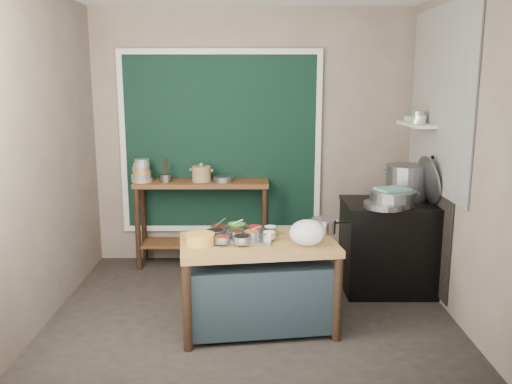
{
  "coord_description": "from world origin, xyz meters",
  "views": [
    {
      "loc": [
        0.02,
        -4.51,
        2.03
      ],
      "look_at": [
        0.04,
        0.25,
        1.04
      ],
      "focal_mm": 38.0,
      "sensor_mm": 36.0,
      "label": 1
    }
  ],
  "objects_px": {
    "condiment_tray": "(242,238)",
    "ceramic_crock": "(201,175)",
    "saucepan": "(323,226)",
    "steamer": "(392,198)",
    "yellow_basin": "(200,239)",
    "stock_pot": "(407,182)",
    "back_counter": "(203,223)",
    "prep_table": "(258,285)",
    "stove_block": "(390,247)",
    "utensil_cup": "(166,178)"
  },
  "relations": [
    {
      "from": "saucepan",
      "to": "stock_pot",
      "type": "height_order",
      "value": "stock_pot"
    },
    {
      "from": "condiment_tray",
      "to": "saucepan",
      "type": "height_order",
      "value": "saucepan"
    },
    {
      "from": "ceramic_crock",
      "to": "condiment_tray",
      "type": "bearing_deg",
      "value": -72.84
    },
    {
      "from": "utensil_cup",
      "to": "ceramic_crock",
      "type": "relative_size",
      "value": 0.61
    },
    {
      "from": "utensil_cup",
      "to": "ceramic_crock",
      "type": "height_order",
      "value": "ceramic_crock"
    },
    {
      "from": "stove_block",
      "to": "ceramic_crock",
      "type": "relative_size",
      "value": 4.12
    },
    {
      "from": "saucepan",
      "to": "steamer",
      "type": "relative_size",
      "value": 0.51
    },
    {
      "from": "condiment_tray",
      "to": "stock_pot",
      "type": "distance_m",
      "value": 1.89
    },
    {
      "from": "stove_block",
      "to": "utensil_cup",
      "type": "height_order",
      "value": "utensil_cup"
    },
    {
      "from": "condiment_tray",
      "to": "utensil_cup",
      "type": "bearing_deg",
      "value": 119.72
    },
    {
      "from": "yellow_basin",
      "to": "back_counter",
      "type": "bearing_deg",
      "value": 94.91
    },
    {
      "from": "condiment_tray",
      "to": "back_counter",
      "type": "bearing_deg",
      "value": 107.03
    },
    {
      "from": "prep_table",
      "to": "back_counter",
      "type": "distance_m",
      "value": 1.69
    },
    {
      "from": "yellow_basin",
      "to": "saucepan",
      "type": "bearing_deg",
      "value": 18.06
    },
    {
      "from": "condiment_tray",
      "to": "ceramic_crock",
      "type": "relative_size",
      "value": 2.29
    },
    {
      "from": "condiment_tray",
      "to": "yellow_basin",
      "type": "bearing_deg",
      "value": -155.68
    },
    {
      "from": "back_counter",
      "to": "stove_block",
      "type": "height_order",
      "value": "back_counter"
    },
    {
      "from": "stove_block",
      "to": "utensil_cup",
      "type": "relative_size",
      "value": 6.78
    },
    {
      "from": "back_counter",
      "to": "condiment_tray",
      "type": "relative_size",
      "value": 2.9
    },
    {
      "from": "prep_table",
      "to": "saucepan",
      "type": "relative_size",
      "value": 5.49
    },
    {
      "from": "back_counter",
      "to": "utensil_cup",
      "type": "distance_m",
      "value": 0.64
    },
    {
      "from": "utensil_cup",
      "to": "steamer",
      "type": "bearing_deg",
      "value": -20.59
    },
    {
      "from": "stove_block",
      "to": "steamer",
      "type": "bearing_deg",
      "value": -106.46
    },
    {
      "from": "back_counter",
      "to": "steamer",
      "type": "height_order",
      "value": "steamer"
    },
    {
      "from": "ceramic_crock",
      "to": "stock_pot",
      "type": "height_order",
      "value": "stock_pot"
    },
    {
      "from": "condiment_tray",
      "to": "yellow_basin",
      "type": "xyz_separation_m",
      "value": [
        -0.32,
        -0.15,
        0.03
      ]
    },
    {
      "from": "stove_block",
      "to": "saucepan",
      "type": "bearing_deg",
      "value": -140.54
    },
    {
      "from": "ceramic_crock",
      "to": "stock_pot",
      "type": "relative_size",
      "value": 0.51
    },
    {
      "from": "yellow_basin",
      "to": "stove_block",
      "type": "bearing_deg",
      "value": 28.17
    },
    {
      "from": "condiment_tray",
      "to": "stock_pot",
      "type": "relative_size",
      "value": 1.17
    },
    {
      "from": "yellow_basin",
      "to": "stock_pot",
      "type": "bearing_deg",
      "value": 29.75
    },
    {
      "from": "back_counter",
      "to": "saucepan",
      "type": "relative_size",
      "value": 6.37
    },
    {
      "from": "prep_table",
      "to": "condiment_tray",
      "type": "height_order",
      "value": "condiment_tray"
    },
    {
      "from": "prep_table",
      "to": "utensil_cup",
      "type": "distance_m",
      "value": 1.94
    },
    {
      "from": "yellow_basin",
      "to": "saucepan",
      "type": "xyz_separation_m",
      "value": [
        1.02,
        0.33,
        0.02
      ]
    },
    {
      "from": "prep_table",
      "to": "back_counter",
      "type": "height_order",
      "value": "back_counter"
    },
    {
      "from": "steamer",
      "to": "stove_block",
      "type": "bearing_deg",
      "value": 73.54
    },
    {
      "from": "utensil_cup",
      "to": "stock_pot",
      "type": "distance_m",
      "value": 2.52
    },
    {
      "from": "prep_table",
      "to": "back_counter",
      "type": "bearing_deg",
      "value": 102.99
    },
    {
      "from": "saucepan",
      "to": "steamer",
      "type": "distance_m",
      "value": 0.85
    },
    {
      "from": "condiment_tray",
      "to": "utensil_cup",
      "type": "xyz_separation_m",
      "value": [
        -0.85,
        1.5,
        0.23
      ]
    },
    {
      "from": "stove_block",
      "to": "ceramic_crock",
      "type": "distance_m",
      "value": 2.12
    },
    {
      "from": "utensil_cup",
      "to": "steamer",
      "type": "distance_m",
      "value": 2.4
    },
    {
      "from": "prep_table",
      "to": "ceramic_crock",
      "type": "height_order",
      "value": "ceramic_crock"
    },
    {
      "from": "saucepan",
      "to": "stock_pot",
      "type": "relative_size",
      "value": 0.53
    },
    {
      "from": "back_counter",
      "to": "steamer",
      "type": "bearing_deg",
      "value": -25.15
    },
    {
      "from": "condiment_tray",
      "to": "ceramic_crock",
      "type": "xyz_separation_m",
      "value": [
        -0.47,
        1.52,
        0.26
      ]
    },
    {
      "from": "utensil_cup",
      "to": "stock_pot",
      "type": "bearing_deg",
      "value": -12.39
    },
    {
      "from": "yellow_basin",
      "to": "utensil_cup",
      "type": "distance_m",
      "value": 1.74
    },
    {
      "from": "prep_table",
      "to": "utensil_cup",
      "type": "bearing_deg",
      "value": 114.66
    }
  ]
}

